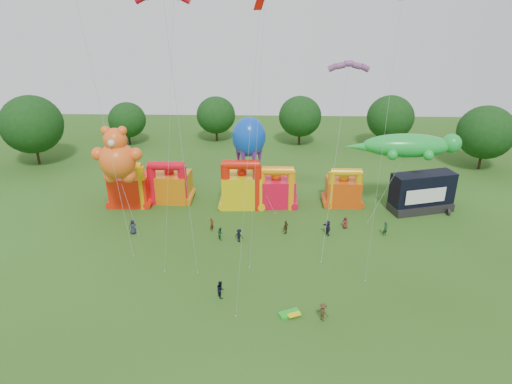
{
  "coord_description": "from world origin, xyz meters",
  "views": [
    {
      "loc": [
        2.25,
        -30.31,
        27.61
      ],
      "look_at": [
        0.79,
        18.0,
        6.5
      ],
      "focal_mm": 32.0,
      "sensor_mm": 36.0,
      "label": 1
    }
  ],
  "objects_px": {
    "bouncy_castle_2": "(242,188)",
    "teddy_bear_kite": "(121,173)",
    "spectator_4": "(286,227)",
    "gecko_kite": "(397,167)",
    "stage_trailer": "(422,193)",
    "spectator_0": "(133,227)",
    "bouncy_castle_0": "(130,188)",
    "octopus_kite": "(254,158)"
  },
  "relations": [
    {
      "from": "bouncy_castle_0",
      "to": "spectator_4",
      "type": "relative_size",
      "value": 3.75
    },
    {
      "from": "bouncy_castle_2",
      "to": "teddy_bear_kite",
      "type": "xyz_separation_m",
      "value": [
        -14.58,
        -6.31,
        4.41
      ]
    },
    {
      "from": "stage_trailer",
      "to": "spectator_4",
      "type": "height_order",
      "value": "stage_trailer"
    },
    {
      "from": "bouncy_castle_2",
      "to": "spectator_4",
      "type": "bearing_deg",
      "value": -53.75
    },
    {
      "from": "teddy_bear_kite",
      "to": "spectator_4",
      "type": "height_order",
      "value": "teddy_bear_kite"
    },
    {
      "from": "stage_trailer",
      "to": "octopus_kite",
      "type": "height_order",
      "value": "octopus_kite"
    },
    {
      "from": "bouncy_castle_2",
      "to": "gecko_kite",
      "type": "distance_m",
      "value": 20.95
    },
    {
      "from": "teddy_bear_kite",
      "to": "spectator_0",
      "type": "xyz_separation_m",
      "value": [
        1.45,
        -2.38,
        -6.17
      ]
    },
    {
      "from": "gecko_kite",
      "to": "bouncy_castle_2",
      "type": "bearing_deg",
      "value": 175.21
    },
    {
      "from": "teddy_bear_kite",
      "to": "bouncy_castle_0",
      "type": "bearing_deg",
      "value": 101.08
    },
    {
      "from": "spectator_0",
      "to": "bouncy_castle_2",
      "type": "bearing_deg",
      "value": 9.21
    },
    {
      "from": "gecko_kite",
      "to": "spectator_0",
      "type": "relative_size",
      "value": 7.76
    },
    {
      "from": "stage_trailer",
      "to": "spectator_0",
      "type": "xyz_separation_m",
      "value": [
        -37.81,
        -7.95,
        -1.65
      ]
    },
    {
      "from": "octopus_kite",
      "to": "spectator_4",
      "type": "bearing_deg",
      "value": -61.89
    },
    {
      "from": "bouncy_castle_0",
      "to": "teddy_bear_kite",
      "type": "height_order",
      "value": "teddy_bear_kite"
    },
    {
      "from": "stage_trailer",
      "to": "teddy_bear_kite",
      "type": "relative_size",
      "value": 0.7
    },
    {
      "from": "spectator_0",
      "to": "spectator_4",
      "type": "relative_size",
      "value": 1.09
    },
    {
      "from": "bouncy_castle_2",
      "to": "gecko_kite",
      "type": "height_order",
      "value": "gecko_kite"
    },
    {
      "from": "stage_trailer",
      "to": "teddy_bear_kite",
      "type": "distance_m",
      "value": 39.9
    },
    {
      "from": "gecko_kite",
      "to": "stage_trailer",
      "type": "bearing_deg",
      "value": 13.34
    },
    {
      "from": "gecko_kite",
      "to": "spectator_4",
      "type": "height_order",
      "value": "gecko_kite"
    },
    {
      "from": "gecko_kite",
      "to": "bouncy_castle_0",
      "type": "bearing_deg",
      "value": 177.29
    },
    {
      "from": "stage_trailer",
      "to": "gecko_kite",
      "type": "relative_size",
      "value": 0.6
    },
    {
      "from": "stage_trailer",
      "to": "teddy_bear_kite",
      "type": "bearing_deg",
      "value": -171.92
    },
    {
      "from": "bouncy_castle_2",
      "to": "spectator_0",
      "type": "xyz_separation_m",
      "value": [
        -13.13,
        -8.69,
        -1.76
      ]
    },
    {
      "from": "octopus_kite",
      "to": "bouncy_castle_0",
      "type": "bearing_deg",
      "value": 179.51
    },
    {
      "from": "teddy_bear_kite",
      "to": "spectator_0",
      "type": "bearing_deg",
      "value": -58.71
    },
    {
      "from": "stage_trailer",
      "to": "spectator_0",
      "type": "relative_size",
      "value": 4.67
    },
    {
      "from": "bouncy_castle_0",
      "to": "gecko_kite",
      "type": "distance_m",
      "value": 36.6
    },
    {
      "from": "bouncy_castle_0",
      "to": "bouncy_castle_2",
      "type": "relative_size",
      "value": 0.93
    },
    {
      "from": "stage_trailer",
      "to": "spectator_0",
      "type": "distance_m",
      "value": 38.67
    },
    {
      "from": "octopus_kite",
      "to": "gecko_kite",
      "type": "bearing_deg",
      "value": -4.76
    },
    {
      "from": "stage_trailer",
      "to": "octopus_kite",
      "type": "relative_size",
      "value": 0.72
    },
    {
      "from": "stage_trailer",
      "to": "spectator_0",
      "type": "bearing_deg",
      "value": -168.12
    },
    {
      "from": "stage_trailer",
      "to": "gecko_kite",
      "type": "distance_m",
      "value": 5.86
    },
    {
      "from": "teddy_bear_kite",
      "to": "gecko_kite",
      "type": "bearing_deg",
      "value": 7.45
    },
    {
      "from": "bouncy_castle_0",
      "to": "spectator_0",
      "type": "relative_size",
      "value": 3.44
    },
    {
      "from": "stage_trailer",
      "to": "spectator_4",
      "type": "distance_m",
      "value": 20.21
    },
    {
      "from": "bouncy_castle_2",
      "to": "stage_trailer",
      "type": "bearing_deg",
      "value": -1.7
    },
    {
      "from": "bouncy_castle_0",
      "to": "bouncy_castle_2",
      "type": "xyz_separation_m",
      "value": [
        15.81,
        0.0,
        0.19
      ]
    },
    {
      "from": "stage_trailer",
      "to": "spectator_4",
      "type": "xyz_separation_m",
      "value": [
        -18.76,
        -7.34,
        -1.73
      ]
    },
    {
      "from": "bouncy_castle_0",
      "to": "teddy_bear_kite",
      "type": "bearing_deg",
      "value": -78.92
    }
  ]
}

